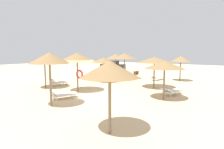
% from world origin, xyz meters
% --- Properties ---
extents(ground_plane, '(80.00, 80.00, 0.00)m').
position_xyz_m(ground_plane, '(0.00, 0.00, 0.00)').
color(ground_plane, beige).
extents(parasol_0, '(2.23, 2.23, 2.67)m').
position_xyz_m(parasol_0, '(3.57, 10.58, 2.36)').
color(parasol_0, '#75604C').
rests_on(parasol_0, ground).
extents(parasol_1, '(2.57, 2.57, 2.51)m').
position_xyz_m(parasol_1, '(4.91, 1.97, 2.26)').
color(parasol_1, '#75604C').
rests_on(parasol_1, ground).
extents(parasol_2, '(2.60, 2.60, 2.69)m').
position_xyz_m(parasol_2, '(-4.77, -0.20, 2.42)').
color(parasol_2, '#75604C').
rests_on(parasol_2, ground).
extents(parasol_3, '(2.84, 2.84, 3.05)m').
position_xyz_m(parasol_3, '(-1.44, 0.39, 2.68)').
color(parasol_3, '#75604C').
rests_on(parasol_3, ground).
extents(parasol_4, '(2.39, 2.39, 2.54)m').
position_xyz_m(parasol_4, '(-2.63, 5.12, 2.26)').
color(parasol_4, '#75604C').
rests_on(parasol_4, ground).
extents(parasol_5, '(3.01, 3.01, 2.69)m').
position_xyz_m(parasol_5, '(2.87, 5.19, 2.43)').
color(parasol_5, '#75604C').
rests_on(parasol_5, ground).
extents(parasol_6, '(2.96, 2.96, 2.96)m').
position_xyz_m(parasol_6, '(-2.16, 8.49, 2.63)').
color(parasol_6, '#75604C').
rests_on(parasol_6, ground).
extents(parasol_7, '(2.21, 2.21, 2.77)m').
position_xyz_m(parasol_7, '(5.06, -4.23, 2.44)').
color(parasol_7, '#75604C').
rests_on(parasol_7, ground).
extents(parasol_8, '(2.23, 2.23, 3.07)m').
position_xyz_m(parasol_8, '(0.24, -3.32, 2.75)').
color(parasol_8, '#75604C').
rests_on(parasol_8, ground).
extents(parasol_9, '(2.68, 2.68, 2.89)m').
position_xyz_m(parasol_9, '(-5.01, 10.80, 2.53)').
color(parasol_9, '#75604C').
rests_on(parasol_9, ground).
extents(lounger_0, '(1.27, 2.01, 0.64)m').
position_xyz_m(lounger_0, '(1.37, 9.67, 0.31)').
color(lounger_0, white).
rests_on(lounger_0, ground).
extents(lounger_1, '(1.10, 2.01, 0.62)m').
position_xyz_m(lounger_1, '(4.99, 3.43, 0.31)').
color(lounger_1, white).
rests_on(lounger_1, ground).
extents(lounger_2, '(0.64, 1.86, 0.78)m').
position_xyz_m(lounger_2, '(-4.81, 1.20, 0.32)').
color(lounger_2, white).
rests_on(lounger_2, ground).
extents(lounger_3, '(1.25, 2.00, 0.71)m').
position_xyz_m(lounger_3, '(-0.61, -1.82, 0.32)').
color(lounger_3, white).
rests_on(lounger_3, ground).
extents(bench_0, '(0.69, 1.55, 0.49)m').
position_xyz_m(bench_0, '(-3.05, 13.03, 0.35)').
color(bench_0, brown).
rests_on(bench_0, ground).
extents(parked_car, '(4.10, 2.20, 1.72)m').
position_xyz_m(parked_car, '(-8.84, 15.51, 0.82)').
color(parked_car, black).
rests_on(parked_car, ground).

